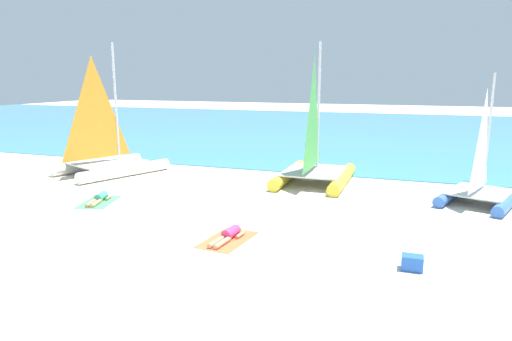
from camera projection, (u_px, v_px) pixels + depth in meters
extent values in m
plane|color=beige|center=(294.00, 173.00, 21.70)|extent=(120.00, 120.00, 0.00)
cube|color=teal|center=(351.00, 129.00, 40.19)|extent=(120.00, 40.00, 0.05)
cylinder|color=yellow|center=(288.00, 175.00, 20.14)|extent=(0.53, 4.61, 0.53)
cylinder|color=yellow|center=(342.00, 179.00, 19.35)|extent=(0.53, 4.61, 0.53)
cube|color=silver|center=(314.00, 171.00, 19.49)|extent=(2.42, 2.95, 0.07)
cylinder|color=silver|center=(319.00, 107.00, 19.55)|extent=(0.11, 0.11, 5.49)
pyramid|color=#4CA54C|center=(313.00, 112.00, 18.58)|extent=(0.07, 2.41, 4.61)
cylinder|color=blue|center=(453.00, 193.00, 17.16)|extent=(1.60, 3.52, 0.41)
cylinder|color=blue|center=(509.00, 201.00, 16.00)|extent=(1.60, 3.52, 0.41)
cube|color=silver|center=(479.00, 192.00, 16.40)|extent=(2.54, 2.80, 0.05)
cylinder|color=silver|center=(489.00, 133.00, 16.37)|extent=(0.09, 0.09, 4.27)
pyramid|color=white|center=(483.00, 139.00, 15.75)|extent=(0.68, 1.79, 3.59)
cylinder|color=white|center=(98.00, 164.00, 22.55)|extent=(2.28, 4.55, 0.54)
cylinder|color=white|center=(126.00, 171.00, 20.95)|extent=(2.28, 4.55, 0.54)
cube|color=silver|center=(107.00, 162.00, 21.52)|extent=(3.41, 3.71, 0.07)
cylinder|color=silver|center=(116.00, 103.00, 21.46)|extent=(0.11, 0.11, 5.59)
pyramid|color=orange|center=(94.00, 108.00, 20.68)|extent=(0.99, 2.30, 4.69)
cube|color=#4CB266|center=(99.00, 202.00, 16.67)|extent=(1.56, 2.12, 0.01)
cylinder|color=#3FB28C|center=(101.00, 196.00, 16.83)|extent=(0.45, 0.68, 0.30)
sphere|color=tan|center=(105.00, 194.00, 17.23)|extent=(0.22, 0.22, 0.22)
cylinder|color=tan|center=(91.00, 203.00, 16.22)|extent=(0.34, 0.79, 0.14)
cylinder|color=tan|center=(96.00, 203.00, 16.21)|extent=(0.34, 0.79, 0.14)
cylinder|color=tan|center=(97.00, 198.00, 17.02)|extent=(0.21, 0.46, 0.10)
cylinder|color=tan|center=(108.00, 198.00, 16.99)|extent=(0.21, 0.46, 0.10)
cube|color=#EA5933|center=(228.00, 240.00, 12.76)|extent=(1.30, 2.01, 0.01)
cylinder|color=#D83372|center=(231.00, 232.00, 12.91)|extent=(0.37, 0.65, 0.30)
sphere|color=tan|center=(238.00, 228.00, 13.27)|extent=(0.22, 0.22, 0.22)
cylinder|color=tan|center=(217.00, 242.00, 12.39)|extent=(0.23, 0.79, 0.14)
cylinder|color=tan|center=(222.00, 243.00, 12.31)|extent=(0.23, 0.79, 0.14)
cylinder|color=tan|center=(227.00, 233.00, 13.16)|extent=(0.15, 0.46, 0.10)
cylinder|color=tan|center=(240.00, 235.00, 12.97)|extent=(0.15, 0.46, 0.10)
cube|color=blue|center=(412.00, 263.00, 10.73)|extent=(0.50, 0.36, 0.36)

